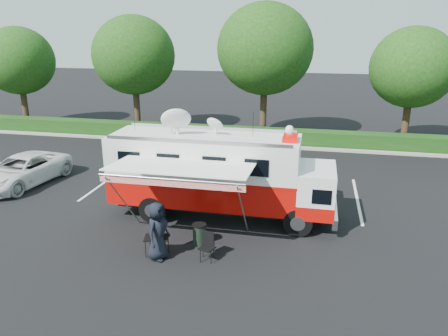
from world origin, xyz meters
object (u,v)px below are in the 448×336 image
at_px(trash_bin, 199,234).
at_px(folding_table, 157,238).
at_px(white_suv, 24,184).
at_px(command_truck, 219,174).

bearing_deg(trash_bin, folding_table, -137.22).
relative_size(white_suv, folding_table, 5.68).
bearing_deg(command_truck, trash_bin, -94.17).
height_order(white_suv, folding_table, white_suv).
xyz_separation_m(folding_table, trash_bin, (1.17, 1.08, -0.25)).
height_order(command_truck, white_suv, command_truck).
bearing_deg(folding_table, trash_bin, 42.78).
xyz_separation_m(command_truck, white_suv, (-10.14, 1.70, -1.81)).
bearing_deg(folding_table, command_truck, 69.02).
relative_size(command_truck, trash_bin, 11.76).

